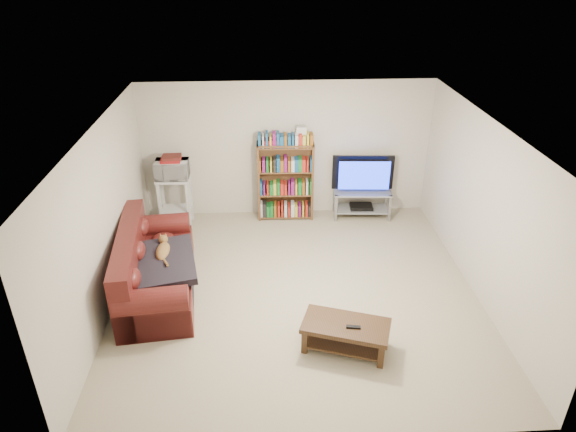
{
  "coord_description": "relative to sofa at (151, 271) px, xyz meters",
  "views": [
    {
      "loc": [
        -0.46,
        -5.92,
        4.33
      ],
      "look_at": [
        -0.1,
        0.4,
        1.0
      ],
      "focal_mm": 32.0,
      "sensor_mm": 36.0,
      "label": 1
    }
  ],
  "objects": [
    {
      "name": "wall_front",
      "position": [
        2.02,
        -2.63,
        0.87
      ],
      "size": [
        5.0,
        0.0,
        5.0
      ],
      "primitive_type": "plane",
      "rotation": [
        -1.57,
        0.0,
        0.0
      ],
      "color": "beige",
      "rests_on": "ground"
    },
    {
      "name": "microwave",
      "position": [
        0.08,
        1.98,
        0.71
      ],
      "size": [
        0.55,
        0.37,
        0.3
      ],
      "primitive_type": "imported",
      "rotation": [
        0.0,
        0.0,
        0.0
      ],
      "color": "silver",
      "rests_on": "microwave_stand"
    },
    {
      "name": "coffee_table",
      "position": [
        2.52,
        -1.32,
        -0.07
      ],
      "size": [
        1.14,
        0.82,
        0.37
      ],
      "rotation": [
        0.0,
        0.0,
        -0.33
      ],
      "color": "#392514",
      "rests_on": "floor"
    },
    {
      "name": "cat",
      "position": [
        0.18,
        0.07,
        0.28
      ],
      "size": [
        0.3,
        0.62,
        0.18
      ],
      "primitive_type": null,
      "rotation": [
        0.0,
        0.0,
        0.11
      ],
      "color": "brown",
      "rests_on": "sofa"
    },
    {
      "name": "dvd_player",
      "position": [
        3.35,
        2.1,
        -0.14
      ],
      "size": [
        0.42,
        0.31,
        0.06
      ],
      "primitive_type": "cube",
      "rotation": [
        0.0,
        0.0,
        -0.06
      ],
      "color": "black",
      "rests_on": "tv_stand"
    },
    {
      "name": "microwave_stand",
      "position": [
        0.08,
        1.98,
        0.24
      ],
      "size": [
        0.56,
        0.4,
        0.89
      ],
      "rotation": [
        0.0,
        0.0,
        0.0
      ],
      "color": "silver",
      "rests_on": "floor"
    },
    {
      "name": "blanket",
      "position": [
        0.2,
        -0.13,
        0.22
      ],
      "size": [
        1.04,
        1.24,
        0.19
      ],
      "primitive_type": "cube",
      "rotation": [
        0.05,
        -0.04,
        0.19
      ],
      "color": "black",
      "rests_on": "sofa"
    },
    {
      "name": "remote",
      "position": [
        2.59,
        -1.4,
        0.06
      ],
      "size": [
        0.17,
        0.08,
        0.02
      ],
      "primitive_type": "cube",
      "rotation": [
        0.0,
        0.0,
        -0.18
      ],
      "color": "black",
      "rests_on": "coffee_table"
    },
    {
      "name": "wall_left",
      "position": [
        -0.48,
        -0.13,
        0.87
      ],
      "size": [
        0.0,
        5.0,
        5.0
      ],
      "primitive_type": "plane",
      "rotation": [
        1.57,
        0.0,
        1.57
      ],
      "color": "beige",
      "rests_on": "ground"
    },
    {
      "name": "television",
      "position": [
        3.35,
        2.1,
        0.48
      ],
      "size": [
        1.09,
        0.21,
        0.62
      ],
      "primitive_type": "imported",
      "rotation": [
        0.0,
        0.0,
        3.08
      ],
      "color": "black",
      "rests_on": "tv_stand"
    },
    {
      "name": "shelf_clutter",
      "position": [
        2.08,
        2.16,
        1.18
      ],
      "size": [
        0.71,
        0.22,
        0.28
      ],
      "rotation": [
        0.0,
        0.0,
        -0.03
      ],
      "color": "silver",
      "rests_on": "bookshelf"
    },
    {
      "name": "sofa",
      "position": [
        0.0,
        0.0,
        0.0
      ],
      "size": [
        1.17,
        2.28,
        0.94
      ],
      "rotation": [
        0.0,
        0.0,
        0.11
      ],
      "color": "#511714",
      "rests_on": "floor"
    },
    {
      "name": "wall_back",
      "position": [
        2.02,
        2.37,
        0.87
      ],
      "size": [
        5.0,
        0.0,
        5.0
      ],
      "primitive_type": "plane",
      "rotation": [
        1.57,
        0.0,
        0.0
      ],
      "color": "beige",
      "rests_on": "ground"
    },
    {
      "name": "wall_right",
      "position": [
        4.52,
        -0.13,
        0.87
      ],
      "size": [
        0.0,
        5.0,
        5.0
      ],
      "primitive_type": "plane",
      "rotation": [
        1.57,
        0.0,
        -1.57
      ],
      "color": "beige",
      "rests_on": "ground"
    },
    {
      "name": "tv_stand",
      "position": [
        3.35,
        2.1,
        0.01
      ],
      "size": [
        1.03,
        0.51,
        0.5
      ],
      "rotation": [
        0.0,
        0.0,
        -0.06
      ],
      "color": "#999EA3",
      "rests_on": "floor"
    },
    {
      "name": "floor",
      "position": [
        2.02,
        -0.13,
        -0.33
      ],
      "size": [
        5.0,
        5.0,
        0.0
      ],
      "primitive_type": "plane",
      "color": "tan",
      "rests_on": "ground"
    },
    {
      "name": "game_boxes",
      "position": [
        0.08,
        1.98,
        0.89
      ],
      "size": [
        0.32,
        0.28,
        0.05
      ],
      "primitive_type": "cube",
      "rotation": [
        0.0,
        0.0,
        0.0
      ],
      "color": "maroon",
      "rests_on": "microwave"
    },
    {
      "name": "bookshelf",
      "position": [
        1.99,
        2.15,
        0.39
      ],
      "size": [
        0.98,
        0.33,
        1.4
      ],
      "rotation": [
        0.0,
        0.0,
        -0.03
      ],
      "color": "brown",
      "rests_on": "floor"
    },
    {
      "name": "ceiling",
      "position": [
        2.02,
        -0.13,
        2.07
      ],
      "size": [
        5.0,
        5.0,
        0.0
      ],
      "primitive_type": "plane",
      "rotation": [
        3.14,
        0.0,
        0.0
      ],
      "color": "white",
      "rests_on": "ground"
    }
  ]
}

